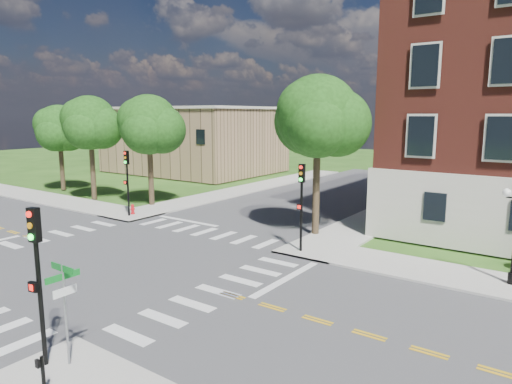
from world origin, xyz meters
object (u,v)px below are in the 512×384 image
Objects in this scene: traffic_signal_se at (37,267)px; traffic_signal_nw at (127,174)px; street_sign_pole at (64,295)px; push_button_post at (42,375)px; traffic_signal_ne at (301,196)px; fire_hydrant at (133,210)px.

traffic_signal_se is 1.00× the size of traffic_signal_nw.
push_button_post is at bearing -53.81° from street_sign_pole.
traffic_signal_nw is at bearing 178.65° from traffic_signal_ne.
traffic_signal_ne is 14.06m from street_sign_pole.
push_button_post is at bearing -45.40° from fire_hydrant.
traffic_signal_se is 1.55× the size of street_sign_pole.
fire_hydrant is (-16.03, 16.26, -0.33)m from push_button_post.
push_button_post is (1.57, -0.94, -2.39)m from traffic_signal_se.
fire_hydrant is (-0.18, 0.50, -2.72)m from traffic_signal_nw.
fire_hydrant is at bearing 110.05° from traffic_signal_nw.
traffic_signal_nw is 1.55× the size of street_sign_pole.
traffic_signal_ne is at bearing 88.03° from traffic_signal_se.
traffic_signal_se and traffic_signal_nw have the same top height.
traffic_signal_nw is 4.00× the size of push_button_post.
street_sign_pole is 2.58× the size of push_button_post.
traffic_signal_ne is at bearing -1.35° from traffic_signal_nw.
fire_hydrant is at bearing 133.35° from traffic_signal_se.
traffic_signal_nw is 2.77m from fire_hydrant.
traffic_signal_nw is at bearing -69.95° from fire_hydrant.
traffic_signal_ne reaches higher than push_button_post.
street_sign_pole is 4.13× the size of fire_hydrant.
push_button_post is at bearing -44.83° from traffic_signal_nw.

